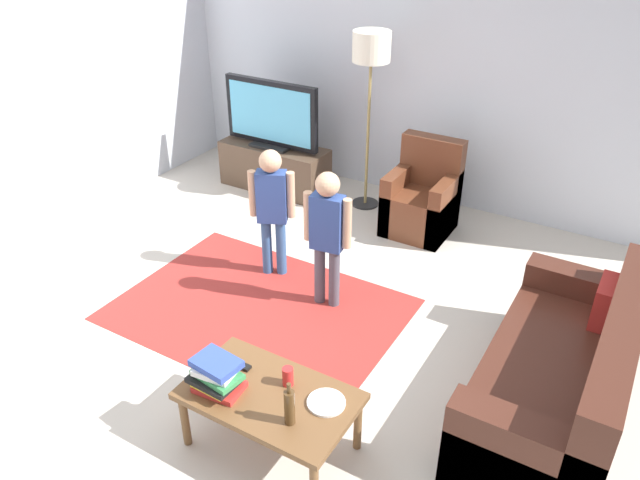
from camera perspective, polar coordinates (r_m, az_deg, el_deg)
The scene contains 16 objects.
ground at distance 4.56m, azimuth -3.91°, elevation -10.37°, with size 7.80×7.80×0.00m, color beige.
wall_back at distance 6.36m, azimuth 11.50°, elevation 14.98°, with size 6.00×0.12×2.70m, color silver.
area_rug at distance 4.98m, azimuth -5.69°, elevation -6.39°, with size 2.20×1.60×0.01m, color #9E2D28.
tv_stand at distance 6.83m, azimuth -4.22°, elevation 6.69°, with size 1.20×0.44×0.50m.
tv at distance 6.59m, azimuth -4.52°, elevation 11.45°, with size 1.10×0.28×0.71m.
couch at distance 4.21m, azimuth 21.85°, elevation -11.88°, with size 0.80×1.80×0.86m.
armchair at distance 6.03m, azimuth 9.47°, elevation 3.55°, with size 0.60×0.60×0.90m.
floor_lamp at distance 6.03m, azimuth 4.75°, elevation 16.53°, with size 0.36×0.36×1.78m.
child_near_tv at distance 5.08m, azimuth -4.46°, elevation 3.52°, with size 0.35×0.23×1.14m.
child_center at distance 4.67m, azimuth 0.68°, elevation 1.10°, with size 0.38×0.19×1.15m.
coffee_table at distance 3.69m, azimuth -4.67°, elevation -14.52°, with size 1.00×0.60×0.42m.
book_stack at distance 3.66m, azimuth -9.52°, elevation -12.25°, with size 0.31×0.24×0.21m.
bottle at distance 3.42m, azimuth -2.83°, elevation -15.14°, with size 0.06×0.06×0.28m.
tv_remote at distance 3.85m, azimuth -7.58°, elevation -11.31°, with size 0.17×0.05×0.02m, color black.
soda_can at distance 3.67m, azimuth -2.99°, elevation -12.48°, with size 0.07×0.07×0.12m, color red.
plate at distance 3.59m, azimuth 0.59°, elevation -14.79°, with size 0.22×0.22×0.02m.
Camera 1 is at (2.03, -2.81, 2.97)m, focal length 34.62 mm.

